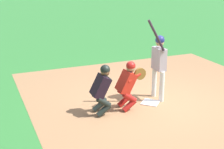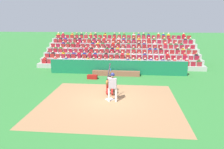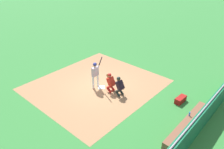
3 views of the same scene
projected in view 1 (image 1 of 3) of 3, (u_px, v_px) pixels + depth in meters
The scene contains 6 objects.
ground_plane at pixel (150, 103), 8.96m from camera, with size 160.00×160.00×0.00m, color #2F7532.
infield_dirt_patch at pixel (167, 100), 9.14m from camera, with size 8.02×7.31×0.01m, color #9C704A.
home_plate_marker at pixel (150, 102), 8.96m from camera, with size 0.44×0.44×0.02m, color white.
batter_at_plate at pixel (159, 60), 8.89m from camera, with size 0.60×0.62×2.25m.
catcher_crouching at pixel (128, 83), 8.39m from camera, with size 0.46×0.71×1.28m.
home_plate_umpire at pixel (102, 87), 8.11m from camera, with size 0.47×0.49×1.28m.
Camera 1 is at (7.25, -4.13, 3.51)m, focal length 53.44 mm.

